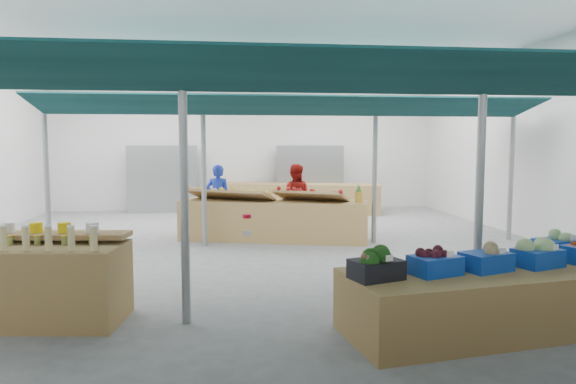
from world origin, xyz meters
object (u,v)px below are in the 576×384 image
vendor_left (218,199)px  vendor_right (295,198)px  fruit_counter (274,220)px  bottle_shelf (35,280)px  veg_counter (500,299)px

vendor_left → vendor_right: bearing=-165.3°
fruit_counter → vendor_left: bearing=152.2°
vendor_left → bottle_shelf: bearing=86.2°
fruit_counter → veg_counter: bearing=-55.5°
bottle_shelf → veg_counter: bottle_shelf is taller
veg_counter → fruit_counter: bearing=100.4°
bottle_shelf → fruit_counter: bearing=63.2°
vendor_left → fruit_counter: bearing=152.2°
veg_counter → vendor_left: size_ratio=2.19×
veg_counter → vendor_right: (-1.42, 6.74, 0.46)m
vendor_right → bottle_shelf: bearing=72.0°
fruit_counter → vendor_right: bearing=76.1°
vendor_left → veg_counter: bearing=130.3°
fruit_counter → vendor_right: (0.60, 1.10, 0.37)m
veg_counter → vendor_left: vendor_left is taller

